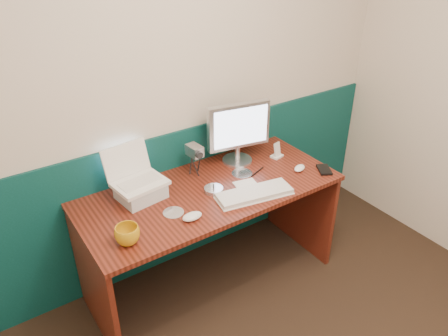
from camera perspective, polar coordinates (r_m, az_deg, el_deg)
back_wall at (r=2.68m, az=-8.08°, el=9.25°), size 3.50×0.04×2.50m
wainscot at (r=3.02m, az=-6.97°, el=-4.25°), size 3.48×0.02×1.00m
desk at (r=2.88m, az=-1.69°, el=-9.06°), size 1.60×0.70×0.75m
laptop_riser at (r=2.60m, az=-10.81°, el=-3.03°), size 0.28×0.24×0.09m
laptop at (r=2.52m, az=-11.16°, el=0.09°), size 0.31×0.26×0.24m
monitor at (r=2.86m, az=1.79°, el=4.58°), size 0.44×0.20×0.42m
keyboard at (r=2.59m, az=3.98°, el=-3.40°), size 0.47×0.23×0.03m
mouse_right at (r=2.88m, az=9.84°, el=-0.01°), size 0.11×0.09×0.03m
mouse_left at (r=2.40m, az=-4.18°, el=-6.32°), size 0.12×0.07×0.04m
mug at (r=2.27m, az=-12.50°, el=-8.54°), size 0.14×0.14×0.10m
camcorder at (r=2.77m, az=-3.82°, el=0.88°), size 0.09×0.13×0.18m
cd_spindle at (r=2.63m, az=-1.37°, el=-2.83°), size 0.12×0.12×0.02m
cd_loose_a at (r=2.47m, az=-6.62°, el=-5.78°), size 0.12×0.12×0.00m
cd_loose_b at (r=2.82m, az=2.36°, el=-0.68°), size 0.13×0.13×0.00m
pen at (r=2.83m, az=4.37°, el=-0.49°), size 0.14×0.06×0.01m
papers at (r=2.71m, az=2.80°, el=-2.06°), size 0.15×0.12×0.00m
dock at (r=3.02m, az=6.89°, el=1.55°), size 0.09×0.08×0.01m
music_player at (r=3.00m, az=6.96°, el=2.46°), size 0.06×0.04×0.09m
pda at (r=2.91m, az=12.96°, el=-0.21°), size 0.13×0.15×0.02m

